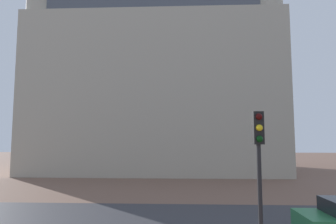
% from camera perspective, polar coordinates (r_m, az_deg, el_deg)
% --- Properties ---
extents(ground_plane, '(120.00, 120.00, 0.00)m').
position_cam_1_polar(ground_plane, '(14.08, 0.37, -20.85)').
color(ground_plane, brown).
extents(landmark_building, '(27.15, 15.44, 32.02)m').
position_cam_1_polar(landmark_building, '(34.38, -1.87, 5.07)').
color(landmark_building, '#B2A893').
rests_on(landmark_building, ground_plane).
extents(traffic_light_pole, '(0.28, 0.34, 4.49)m').
position_cam_1_polar(traffic_light_pole, '(8.03, 18.21, -9.50)').
color(traffic_light_pole, black).
rests_on(traffic_light_pole, ground_plane).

